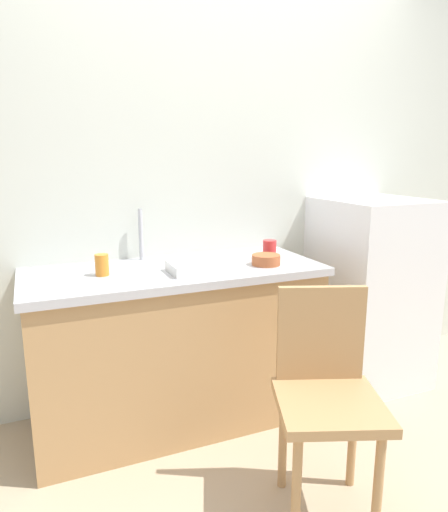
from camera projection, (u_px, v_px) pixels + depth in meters
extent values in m
plane|color=tan|center=(301.00, 472.00, 2.11)|extent=(8.00, 8.00, 0.00)
cube|color=silver|center=(217.00, 176.00, 2.73)|extent=(4.80, 0.10, 2.57)
cube|color=tan|center=(177.00, 349.00, 2.46)|extent=(1.46, 0.60, 0.80)
cube|color=#B7B7BC|center=(175.00, 272.00, 2.37)|extent=(1.50, 0.64, 0.04)
cylinder|color=#B7B7BC|center=(141.00, 234.00, 2.52)|extent=(0.02, 0.02, 0.28)
cube|color=white|center=(369.00, 291.00, 2.89)|extent=(0.59, 0.62, 1.15)
cylinder|color=tan|center=(296.00, 489.00, 1.68)|extent=(0.04, 0.04, 0.45)
cylinder|color=tan|center=(378.00, 487.00, 1.70)|extent=(0.04, 0.04, 0.45)
cylinder|color=tan|center=(283.00, 439.00, 1.98)|extent=(0.04, 0.04, 0.45)
cylinder|color=tan|center=(353.00, 438.00, 1.99)|extent=(0.04, 0.04, 0.45)
cube|color=tan|center=(330.00, 405.00, 1.78)|extent=(0.52, 0.52, 0.04)
cube|color=tan|center=(321.00, 333.00, 1.92)|extent=(0.35, 0.15, 0.40)
cube|color=white|center=(198.00, 267.00, 2.29)|extent=(0.28, 0.20, 0.05)
cylinder|color=#B25B33|center=(266.00, 260.00, 2.42)|extent=(0.15, 0.15, 0.05)
cylinder|color=red|center=(270.00, 250.00, 2.55)|extent=(0.07, 0.07, 0.11)
cylinder|color=orange|center=(102.00, 265.00, 2.21)|extent=(0.06, 0.06, 0.10)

